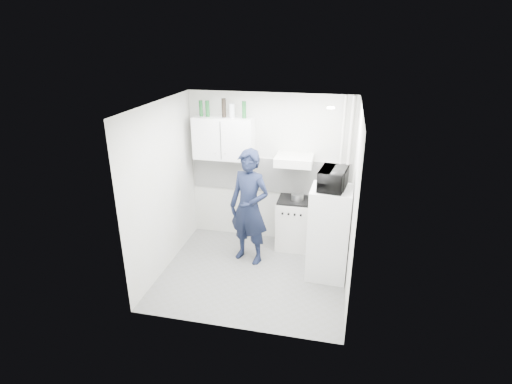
# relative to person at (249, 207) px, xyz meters

# --- Properties ---
(floor) EXTENTS (2.80, 2.80, 0.00)m
(floor) POSITION_rel_person_xyz_m (0.16, -0.42, -0.93)
(floor) COLOR slate
(floor) RESTS_ON ground
(ceiling) EXTENTS (2.80, 2.80, 0.00)m
(ceiling) POSITION_rel_person_xyz_m (0.16, -0.42, 1.67)
(ceiling) COLOR white
(ceiling) RESTS_ON wall_back
(wall_back) EXTENTS (2.80, 0.00, 2.80)m
(wall_back) POSITION_rel_person_xyz_m (0.16, 0.83, 0.37)
(wall_back) COLOR silver
(wall_back) RESTS_ON floor
(wall_left) EXTENTS (0.00, 2.60, 2.60)m
(wall_left) POSITION_rel_person_xyz_m (-1.24, -0.42, 0.37)
(wall_left) COLOR silver
(wall_left) RESTS_ON floor
(wall_right) EXTENTS (0.00, 2.60, 2.60)m
(wall_right) POSITION_rel_person_xyz_m (1.56, -0.42, 0.37)
(wall_right) COLOR silver
(wall_right) RESTS_ON floor
(person) EXTENTS (0.79, 0.64, 1.87)m
(person) POSITION_rel_person_xyz_m (0.00, 0.00, 0.00)
(person) COLOR black
(person) RESTS_ON floor
(stove) EXTENTS (0.54, 0.54, 0.87)m
(stove) POSITION_rel_person_xyz_m (0.63, 0.58, -0.50)
(stove) COLOR silver
(stove) RESTS_ON floor
(fridge) EXTENTS (0.61, 0.61, 1.43)m
(fridge) POSITION_rel_person_xyz_m (1.26, -0.18, -0.22)
(fridge) COLOR white
(fridge) RESTS_ON floor
(stove_top) EXTENTS (0.52, 0.52, 0.03)m
(stove_top) POSITION_rel_person_xyz_m (0.63, 0.58, -0.05)
(stove_top) COLOR black
(stove_top) RESTS_ON stove
(saucepan) EXTENTS (0.20, 0.20, 0.11)m
(saucepan) POSITION_rel_person_xyz_m (0.69, 0.55, 0.02)
(saucepan) COLOR silver
(saucepan) RESTS_ON stove_top
(microwave) EXTENTS (0.57, 0.43, 0.29)m
(microwave) POSITION_rel_person_xyz_m (1.26, -0.18, 0.64)
(microwave) COLOR black
(microwave) RESTS_ON fridge
(bottle_a) EXTENTS (0.06, 0.06, 0.26)m
(bottle_a) POSITION_rel_person_xyz_m (-0.96, 0.66, 1.40)
(bottle_a) COLOR #144C1E
(bottle_a) RESTS_ON upper_cabinet
(bottle_b) EXTENTS (0.07, 0.07, 0.26)m
(bottle_b) POSITION_rel_person_xyz_m (-0.85, 0.66, 1.40)
(bottle_b) COLOR #144C1E
(bottle_b) RESTS_ON upper_cabinet
(bottle_d) EXTENTS (0.07, 0.07, 0.31)m
(bottle_d) POSITION_rel_person_xyz_m (-0.57, 0.66, 1.42)
(bottle_d) COLOR black
(bottle_d) RESTS_ON upper_cabinet
(canister_a) EXTENTS (0.09, 0.09, 0.23)m
(canister_a) POSITION_rel_person_xyz_m (-0.44, 0.66, 1.38)
(canister_a) COLOR #B2B7BC
(canister_a) RESTS_ON upper_cabinet
(bottle_e) EXTENTS (0.07, 0.07, 0.27)m
(bottle_e) POSITION_rel_person_xyz_m (-0.23, 0.66, 1.40)
(bottle_e) COLOR #144C1E
(bottle_e) RESTS_ON upper_cabinet
(upper_cabinet) EXTENTS (1.00, 0.35, 0.70)m
(upper_cabinet) POSITION_rel_person_xyz_m (-0.59, 0.66, 0.92)
(upper_cabinet) COLOR white
(upper_cabinet) RESTS_ON wall_back
(range_hood) EXTENTS (0.60, 0.50, 0.14)m
(range_hood) POSITION_rel_person_xyz_m (0.61, 0.58, 0.64)
(range_hood) COLOR silver
(range_hood) RESTS_ON wall_back
(backsplash) EXTENTS (2.74, 0.03, 0.60)m
(backsplash) POSITION_rel_person_xyz_m (0.16, 0.82, 0.27)
(backsplash) COLOR white
(backsplash) RESTS_ON wall_back
(pipe_a) EXTENTS (0.05, 0.05, 2.60)m
(pipe_a) POSITION_rel_person_xyz_m (1.46, 0.75, 0.37)
(pipe_a) COLOR silver
(pipe_a) RESTS_ON floor
(pipe_b) EXTENTS (0.04, 0.04, 2.60)m
(pipe_b) POSITION_rel_person_xyz_m (1.34, 0.75, 0.37)
(pipe_b) COLOR silver
(pipe_b) RESTS_ON floor
(ceiling_spot_fixture) EXTENTS (0.10, 0.10, 0.02)m
(ceiling_spot_fixture) POSITION_rel_person_xyz_m (1.16, -0.22, 1.64)
(ceiling_spot_fixture) COLOR white
(ceiling_spot_fixture) RESTS_ON ceiling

